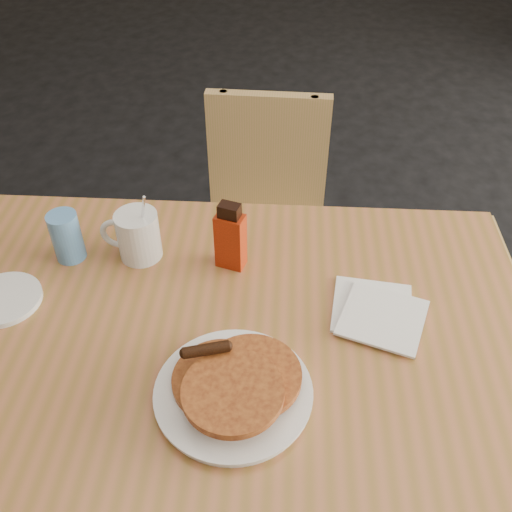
{
  "coord_description": "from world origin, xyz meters",
  "views": [
    {
      "loc": [
        0.16,
        -0.8,
        1.59
      ],
      "look_at": [
        0.04,
        0.03,
        0.86
      ],
      "focal_mm": 40.0,
      "sensor_mm": 36.0,
      "label": 1
    }
  ],
  "objects_px": {
    "coffee_mug": "(137,235)",
    "syrup_bottle": "(230,238)",
    "chair_main_far": "(264,205)",
    "main_table": "(218,343)",
    "pancake_plate": "(234,388)",
    "blue_tumbler": "(67,237)"
  },
  "relations": [
    {
      "from": "main_table",
      "to": "pancake_plate",
      "type": "height_order",
      "value": "pancake_plate"
    },
    {
      "from": "pancake_plate",
      "to": "blue_tumbler",
      "type": "xyz_separation_m",
      "value": [
        -0.42,
        0.32,
        0.03
      ]
    },
    {
      "from": "chair_main_far",
      "to": "coffee_mug",
      "type": "xyz_separation_m",
      "value": [
        -0.21,
        -0.56,
        0.31
      ]
    },
    {
      "from": "coffee_mug",
      "to": "syrup_bottle",
      "type": "distance_m",
      "value": 0.21
    },
    {
      "from": "pancake_plate",
      "to": "syrup_bottle",
      "type": "xyz_separation_m",
      "value": [
        -0.06,
        0.34,
        0.05
      ]
    },
    {
      "from": "pancake_plate",
      "to": "coffee_mug",
      "type": "height_order",
      "value": "coffee_mug"
    },
    {
      "from": "chair_main_far",
      "to": "syrup_bottle",
      "type": "xyz_separation_m",
      "value": [
        -0.0,
        -0.56,
        0.32
      ]
    },
    {
      "from": "chair_main_far",
      "to": "blue_tumbler",
      "type": "height_order",
      "value": "blue_tumbler"
    },
    {
      "from": "chair_main_far",
      "to": "syrup_bottle",
      "type": "relative_size",
      "value": 5.25
    },
    {
      "from": "pancake_plate",
      "to": "blue_tumbler",
      "type": "height_order",
      "value": "blue_tumbler"
    },
    {
      "from": "pancake_plate",
      "to": "syrup_bottle",
      "type": "relative_size",
      "value": 1.72
    },
    {
      "from": "main_table",
      "to": "blue_tumbler",
      "type": "bearing_deg",
      "value": 155.01
    },
    {
      "from": "main_table",
      "to": "chair_main_far",
      "type": "bearing_deg",
      "value": 89.99
    },
    {
      "from": "main_table",
      "to": "blue_tumbler",
      "type": "relative_size",
      "value": 11.81
    },
    {
      "from": "main_table",
      "to": "pancake_plate",
      "type": "relative_size",
      "value": 4.91
    },
    {
      "from": "chair_main_far",
      "to": "main_table",
      "type": "bearing_deg",
      "value": -92.29
    },
    {
      "from": "chair_main_far",
      "to": "syrup_bottle",
      "type": "bearing_deg",
      "value": -92.72
    },
    {
      "from": "coffee_mug",
      "to": "syrup_bottle",
      "type": "height_order",
      "value": "coffee_mug"
    },
    {
      "from": "syrup_bottle",
      "to": "pancake_plate",
      "type": "bearing_deg",
      "value": -66.71
    },
    {
      "from": "main_table",
      "to": "coffee_mug",
      "type": "height_order",
      "value": "coffee_mug"
    },
    {
      "from": "chair_main_far",
      "to": "coffee_mug",
      "type": "distance_m",
      "value": 0.67
    },
    {
      "from": "pancake_plate",
      "to": "coffee_mug",
      "type": "distance_m",
      "value": 0.44
    }
  ]
}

